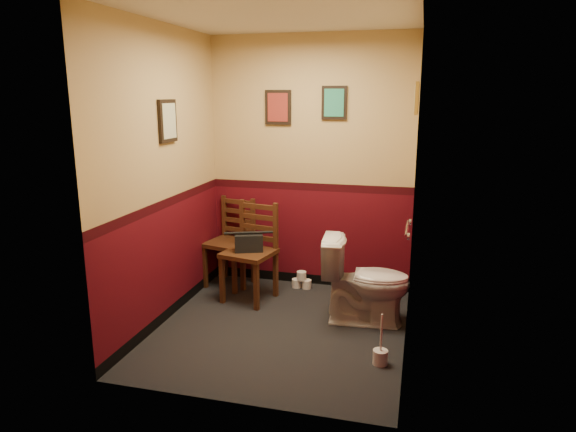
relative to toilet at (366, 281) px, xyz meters
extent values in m
cube|color=black|center=(-0.72, -0.35, -0.40)|extent=(2.20, 2.40, 0.00)
cube|color=silver|center=(-0.72, -0.35, 2.30)|extent=(2.20, 2.40, 0.00)
cube|color=#4E0912|center=(-0.72, 0.85, 0.95)|extent=(2.20, 0.00, 2.70)
cube|color=#4E0912|center=(-0.72, -1.55, 0.95)|extent=(2.20, 0.00, 2.70)
cube|color=#4E0912|center=(-1.82, -0.35, 0.95)|extent=(0.00, 2.40, 2.70)
cube|color=#4E0912|center=(0.38, -0.35, 0.95)|extent=(0.00, 2.40, 2.70)
cylinder|color=silver|center=(0.35, -0.10, 0.55)|extent=(0.03, 0.50, 0.03)
cylinder|color=silver|center=(0.37, -0.35, 0.55)|extent=(0.02, 0.06, 0.06)
cylinder|color=silver|center=(0.37, 0.15, 0.55)|extent=(0.02, 0.06, 0.06)
cube|color=black|center=(-1.07, 0.84, 1.55)|extent=(0.28, 0.03, 0.36)
cube|color=maroon|center=(-1.07, 0.82, 1.55)|extent=(0.22, 0.01, 0.30)
cube|color=black|center=(-0.47, 0.84, 1.60)|extent=(0.26, 0.03, 0.34)
cube|color=#2B8C70|center=(-0.47, 0.82, 1.60)|extent=(0.20, 0.01, 0.28)
cube|color=black|center=(-1.80, -0.25, 1.45)|extent=(0.03, 0.30, 0.38)
cube|color=#C0C097|center=(-1.79, -0.25, 1.45)|extent=(0.01, 0.24, 0.31)
cube|color=olive|center=(0.36, 0.25, 1.65)|extent=(0.03, 0.34, 0.28)
cube|color=#C0C097|center=(0.35, 0.25, 1.65)|extent=(0.01, 0.28, 0.22)
imported|color=white|center=(0.00, 0.00, 0.00)|extent=(0.85, 0.52, 0.80)
cylinder|color=silver|center=(0.21, -0.76, -0.34)|extent=(0.12, 0.12, 0.12)
cylinder|color=silver|center=(0.21, -0.76, -0.14)|extent=(0.02, 0.02, 0.34)
cube|color=#412313|center=(-1.57, 0.59, 0.08)|extent=(0.54, 0.54, 0.04)
cube|color=#412313|center=(-1.80, 0.44, -0.16)|extent=(0.05, 0.05, 0.48)
cube|color=#412313|center=(-1.71, 0.82, -0.16)|extent=(0.05, 0.05, 0.48)
cube|color=#412313|center=(-1.43, 0.35, -0.16)|extent=(0.05, 0.05, 0.48)
cube|color=#412313|center=(-1.34, 0.73, -0.16)|extent=(0.05, 0.05, 0.48)
cube|color=#412313|center=(-1.71, 0.82, 0.32)|extent=(0.05, 0.05, 0.48)
cube|color=#412313|center=(-1.34, 0.73, 0.32)|extent=(0.05, 0.05, 0.48)
cube|color=#412313|center=(-1.52, 0.78, 0.19)|extent=(0.36, 0.11, 0.05)
cube|color=#412313|center=(-1.52, 0.78, 0.30)|extent=(0.36, 0.11, 0.05)
cube|color=#412313|center=(-1.52, 0.78, 0.41)|extent=(0.36, 0.11, 0.05)
cube|color=#412313|center=(-1.52, 0.78, 0.51)|extent=(0.36, 0.11, 0.05)
cube|color=#412313|center=(-1.22, 0.24, 0.10)|extent=(0.56, 0.56, 0.04)
cube|color=#412313|center=(-1.46, 0.08, -0.15)|extent=(0.05, 0.05, 0.50)
cube|color=#412313|center=(-1.37, 0.48, -0.15)|extent=(0.05, 0.05, 0.50)
cube|color=#412313|center=(-1.07, 0.00, -0.15)|extent=(0.05, 0.05, 0.50)
cube|color=#412313|center=(-0.98, 0.39, -0.15)|extent=(0.05, 0.05, 0.50)
cube|color=#412313|center=(-1.37, 0.48, 0.35)|extent=(0.05, 0.05, 0.50)
cube|color=#412313|center=(-0.98, 0.40, 0.35)|extent=(0.05, 0.05, 0.50)
cube|color=#412313|center=(-1.18, 0.44, 0.21)|extent=(0.38, 0.11, 0.05)
cube|color=#412313|center=(-1.18, 0.44, 0.33)|extent=(0.38, 0.11, 0.05)
cube|color=#412313|center=(-1.18, 0.44, 0.44)|extent=(0.38, 0.11, 0.05)
cube|color=#412313|center=(-1.18, 0.44, 0.55)|extent=(0.38, 0.11, 0.05)
cube|color=black|center=(-1.22, 0.24, 0.21)|extent=(0.31, 0.23, 0.18)
cylinder|color=black|center=(-1.22, 0.24, 0.32)|extent=(0.24, 0.11, 0.02)
cylinder|color=silver|center=(-0.83, 0.70, -0.35)|extent=(0.10, 0.10, 0.10)
cylinder|color=silver|center=(-0.71, 0.70, -0.35)|extent=(0.10, 0.10, 0.10)
cylinder|color=silver|center=(-0.77, 0.69, -0.26)|extent=(0.10, 0.10, 0.10)
camera|label=1|loc=(0.43, -4.51, 1.68)|focal=32.00mm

